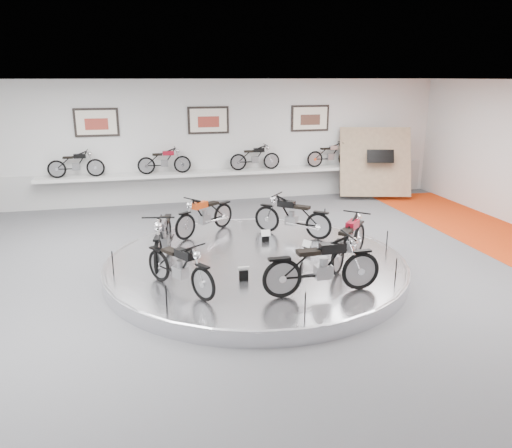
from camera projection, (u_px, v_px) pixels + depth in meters
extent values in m
plane|color=#535355|center=(259.00, 277.00, 10.52)|extent=(16.00, 16.00, 0.00)
plane|color=white|center=(259.00, 80.00, 9.39)|extent=(16.00, 16.00, 0.00)
plane|color=silver|center=(209.00, 142.00, 16.48)|extent=(16.00, 0.00, 16.00)
plane|color=silver|center=(502.00, 390.00, 3.43)|extent=(16.00, 0.00, 16.00)
cube|color=#BCBCBA|center=(210.00, 185.00, 16.87)|extent=(15.68, 0.04, 1.10)
cylinder|color=silver|center=(256.00, 266.00, 10.76)|extent=(6.40, 6.40, 0.30)
torus|color=#B2B2BA|center=(256.00, 260.00, 10.72)|extent=(6.40, 6.40, 0.10)
cube|color=silver|center=(211.00, 173.00, 16.49)|extent=(11.00, 0.55, 0.10)
cube|color=#F2E7CF|center=(96.00, 122.00, 15.47)|extent=(1.35, 0.06, 0.88)
cube|color=#F2E7CF|center=(208.00, 120.00, 16.25)|extent=(1.35, 0.06, 0.88)
cube|color=#F2E7CF|center=(310.00, 118.00, 17.03)|extent=(1.35, 0.06, 0.88)
cube|color=tan|center=(375.00, 162.00, 17.10)|extent=(2.56, 1.52, 2.30)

